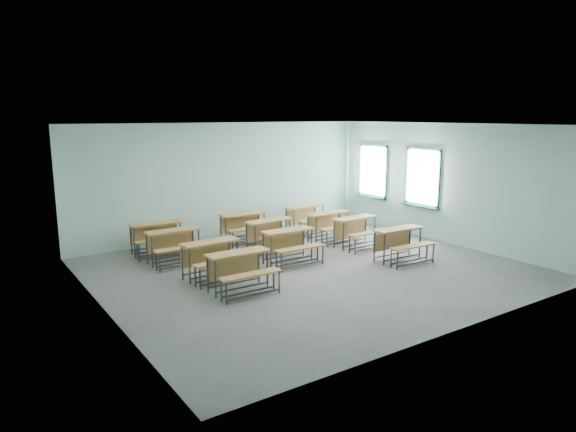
% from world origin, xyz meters
% --- Properties ---
extents(room, '(9.04, 8.04, 3.24)m').
position_xyz_m(room, '(0.08, 0.03, 1.60)').
color(room, slate).
rests_on(room, ground).
extents(desk_unit_r0c0, '(1.25, 0.84, 0.78)m').
position_xyz_m(desk_unit_r0c0, '(-2.01, -0.44, 0.53)').
color(desk_unit_r0c0, '#A5733B').
rests_on(desk_unit_r0c0, ground).
extents(desk_unit_r0c2, '(1.28, 0.88, 0.78)m').
position_xyz_m(desk_unit_r0c2, '(2.16, -0.67, 0.53)').
color(desk_unit_r0c2, '#A5733B').
rests_on(desk_unit_r0c2, ground).
extents(desk_unit_r1c0, '(1.31, 0.92, 0.78)m').
position_xyz_m(desk_unit_r1c0, '(-2.09, 0.65, 0.53)').
color(desk_unit_r1c0, '#A5733B').
rests_on(desk_unit_r1c0, ground).
extents(desk_unit_r1c1, '(1.25, 0.84, 0.78)m').
position_xyz_m(desk_unit_r1c1, '(-0.10, 0.65, 0.53)').
color(desk_unit_r1c1, '#A5733B').
rests_on(desk_unit_r1c1, ground).
extents(desk_unit_r1c2, '(1.30, 0.91, 0.78)m').
position_xyz_m(desk_unit_r1c2, '(2.19, 0.88, 0.53)').
color(desk_unit_r1c2, '#A5733B').
rests_on(desk_unit_r1c2, ground).
extents(desk_unit_r2c0, '(1.26, 0.85, 0.78)m').
position_xyz_m(desk_unit_r2c0, '(-2.33, 2.13, 0.53)').
color(desk_unit_r2c0, '#A5733B').
rests_on(desk_unit_r2c0, ground).
extents(desk_unit_r2c1, '(1.35, 1.00, 0.78)m').
position_xyz_m(desk_unit_r2c1, '(0.15, 1.87, 0.53)').
color(desk_unit_r2c1, '#A5733B').
rests_on(desk_unit_r2c1, ground).
extents(desk_unit_r2c2, '(1.30, 0.92, 0.78)m').
position_xyz_m(desk_unit_r2c2, '(2.04, 1.82, 0.53)').
color(desk_unit_r2c2, '#A5733B').
rests_on(desk_unit_r2c2, ground).
extents(desk_unit_r3c0, '(1.31, 0.93, 0.78)m').
position_xyz_m(desk_unit_r3c0, '(-2.40, 3.13, 0.53)').
color(desk_unit_r3c0, '#A5733B').
rests_on(desk_unit_r3c0, ground).
extents(desk_unit_r3c1, '(1.31, 0.92, 0.78)m').
position_xyz_m(desk_unit_r3c1, '(-0.00, 3.00, 0.53)').
color(desk_unit_r3c1, '#A5733B').
rests_on(desk_unit_r3c1, ground).
extents(desk_unit_r3c2, '(1.34, 0.98, 0.78)m').
position_xyz_m(desk_unit_r3c2, '(2.11, 3.00, 0.53)').
color(desk_unit_r3c2, '#A5733B').
rests_on(desk_unit_r3c2, ground).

